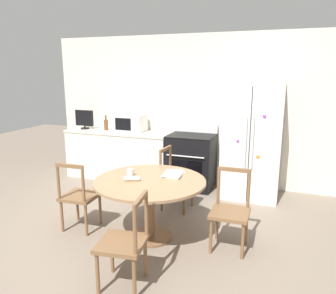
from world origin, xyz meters
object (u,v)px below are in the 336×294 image
at_px(refrigerator, 252,141).
at_px(counter_bottle, 106,124).
at_px(oven_range, 191,161).
at_px(countertop_tv, 84,119).
at_px(dining_chair_far, 176,180).
at_px(candle_glass, 130,173).
at_px(dining_chair_near, 125,243).
at_px(microwave, 130,123).
at_px(dining_chair_right, 230,212).
at_px(dining_chair_left, 79,197).

relative_size(refrigerator, counter_bottle, 6.56).
height_order(oven_range, countertop_tv, countertop_tv).
relative_size(counter_bottle, dining_chair_far, 0.30).
bearing_deg(oven_range, candle_glass, -97.19).
xyz_separation_m(refrigerator, dining_chair_near, (-0.81, -2.78, -0.47)).
bearing_deg(countertop_tv, microwave, 4.29).
height_order(dining_chair_far, candle_glass, dining_chair_far).
relative_size(dining_chair_far, dining_chair_near, 1.00).
bearing_deg(microwave, candle_glass, -63.42).
height_order(refrigerator, oven_range, refrigerator).
height_order(microwave, dining_chair_far, microwave).
bearing_deg(countertop_tv, candle_glass, -44.26).
relative_size(microwave, counter_bottle, 1.95).
distance_m(oven_range, counter_bottle, 1.75).
bearing_deg(candle_glass, oven_range, 82.81).
distance_m(counter_bottle, dining_chair_near, 3.45).
bearing_deg(dining_chair_right, dining_chair_near, 51.75).
height_order(counter_bottle, dining_chair_far, counter_bottle).
height_order(refrigerator, dining_chair_near, refrigerator).
bearing_deg(candle_glass, dining_chair_right, 1.85).
bearing_deg(microwave, dining_chair_near, -64.45).
bearing_deg(dining_chair_right, oven_range, -62.14).
bearing_deg(microwave, dining_chair_left, -81.45).
xyz_separation_m(microwave, counter_bottle, (-0.48, -0.05, -0.05)).
height_order(microwave, counter_bottle, microwave).
xyz_separation_m(countertop_tv, dining_chair_right, (3.11, -1.80, -0.66)).
height_order(oven_range, dining_chair_left, oven_range).
height_order(oven_range, dining_chair_near, oven_range).
height_order(counter_bottle, dining_chair_right, counter_bottle).
distance_m(refrigerator, dining_chair_right, 1.81).
height_order(countertop_tv, dining_chair_left, countertop_tv).
bearing_deg(counter_bottle, countertop_tv, -177.09).
bearing_deg(candle_glass, counter_bottle, 127.61).
distance_m(oven_range, candle_glass, 1.88).
xyz_separation_m(countertop_tv, dining_chair_left, (1.24, -2.00, -0.66)).
bearing_deg(counter_bottle, dining_chair_near, -56.82).
distance_m(refrigerator, candle_glass, 2.18).
distance_m(dining_chair_near, candle_glass, 1.13).
height_order(refrigerator, microwave, refrigerator).
distance_m(oven_range, microwave, 1.33).
xyz_separation_m(oven_range, microwave, (-1.19, 0.06, 0.59)).
distance_m(refrigerator, oven_range, 1.10).
xyz_separation_m(dining_chair_far, candle_glass, (-0.28, -0.87, 0.33)).
height_order(refrigerator, dining_chair_far, refrigerator).
distance_m(dining_chair_far, candle_glass, 0.97).
relative_size(dining_chair_right, dining_chair_near, 1.00).
xyz_separation_m(oven_range, countertop_tv, (-2.12, -0.01, 0.62)).
height_order(countertop_tv, dining_chair_far, countertop_tv).
relative_size(microwave, dining_chair_right, 0.59).
distance_m(counter_bottle, dining_chair_right, 3.27).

